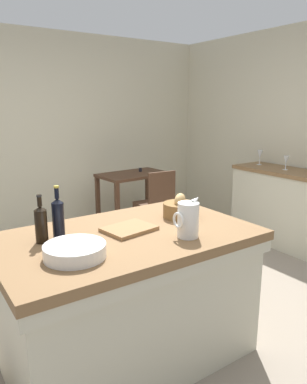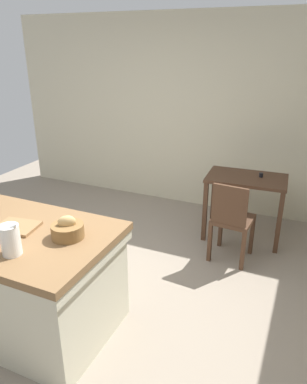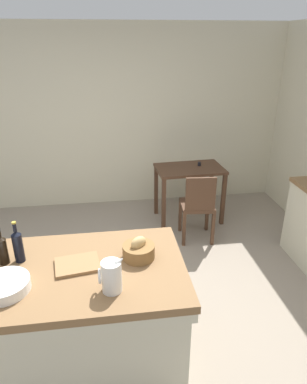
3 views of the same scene
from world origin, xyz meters
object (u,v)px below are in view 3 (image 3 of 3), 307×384
island_table (77,314)px  wooden_chair (198,205)px  writing_desk (189,176)px  wash_bowl (4,286)px  wine_bottle_amber (2,249)px  wine_bottle_dark (18,245)px  bread_basket (139,250)px  cutting_board (77,265)px  pitcher (111,276)px

island_table → wooden_chair: size_ratio=1.77×
writing_desk → wash_bowl: 3.01m
writing_desk → wine_bottle_amber: (-1.88, -2.08, 0.35)m
wine_bottle_dark → wine_bottle_amber: 0.11m
wooden_chair → wash_bowl: bearing=-134.5°
writing_desk → wash_bowl: bearing=-127.0°
wooden_chair → bread_basket: bearing=-119.5°
cutting_board → wooden_chair: bearing=50.4°
pitcher → wine_bottle_amber: (-0.76, 0.41, 0.01)m
bread_basket → wine_bottle_amber: (-0.97, 0.07, 0.05)m
pitcher → cutting_board: bearing=128.7°
pitcher → wash_bowl: pitcher is taller
pitcher → bread_basket: 0.40m
writing_desk → wine_bottle_amber: size_ratio=3.24×
bread_basket → cutting_board: size_ratio=0.77×
wooden_chair → island_table: bearing=-129.7°
wine_bottle_amber → pitcher: bearing=-28.2°
wine_bottle_dark → wine_bottle_amber: bearing=-173.5°
wooden_chair → wine_bottle_dark: bearing=-139.6°
island_table → bread_basket: bearing=9.1°
island_table → wooden_chair: 2.14m
wine_bottle_dark → bread_basket: bearing=-5.3°
wash_bowl → cutting_board: 0.49m
cutting_board → wine_bottle_amber: 0.55m
pitcher → wash_bowl: (-0.69, 0.09, -0.07)m
wine_bottle_dark → cutting_board: bearing=-16.6°
wash_bowl → bread_basket: 0.93m
wash_bowl → bread_basket: bread_basket is taller
pitcher → bread_basket: size_ratio=1.08×
wash_bowl → cutting_board: wash_bowl is taller
wine_bottle_dark → writing_desk: bearing=49.4°
cutting_board → writing_desk: bearing=58.2°
wash_bowl → wine_bottle_amber: (-0.07, 0.31, 0.08)m
island_table → bread_basket: size_ratio=6.74×
bread_basket → wine_bottle_amber: size_ratio=0.83×
wine_bottle_amber → writing_desk: bearing=47.9°
bread_basket → wine_bottle_dark: (-0.86, 0.08, 0.07)m
writing_desk → pitcher: size_ratio=3.62×
writing_desk → bread_basket: bread_basket is taller
island_table → wine_bottle_dark: wine_bottle_dark is taller
writing_desk → bread_basket: bearing=-113.0°
cutting_board → wine_bottle_dark: 0.45m
wooden_chair → wine_bottle_dark: (-1.75, -1.49, 0.52)m
wooden_chair → wash_bowl: 2.58m
writing_desk → wooden_chair: bearing=-92.6°
bread_basket → cutting_board: bearing=-174.5°
writing_desk → wine_bottle_dark: size_ratio=2.88×
writing_desk → cutting_board: cutting_board is taller
wine_bottle_amber → wash_bowl: bearing=-76.8°
bread_basket → wine_bottle_dark: bearing=174.7°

